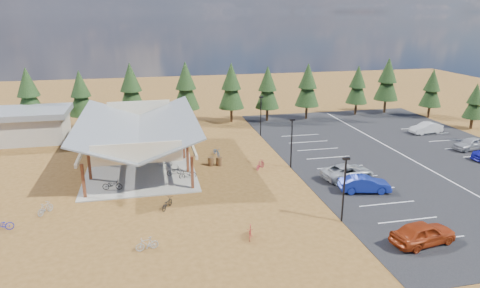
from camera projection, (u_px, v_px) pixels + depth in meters
The scene contains 42 objects.
ground at pixel (248, 179), 40.84m from camera, with size 140.00×140.00×0.00m, color brown.
asphalt_lot at pixel (404, 155), 47.39m from camera, with size 27.00×44.00×0.04m, color black.
concrete_pad at pixel (141, 162), 45.33m from camera, with size 10.60×18.60×0.10m, color gray.
bike_pavilion at pixel (138, 127), 44.21m from camera, with size 11.65×19.40×4.97m.
outbuilding at pixel (23, 125), 52.17m from camera, with size 11.00×7.00×3.90m.
lamp_post_0 at pixel (344, 185), 31.64m from camera, with size 0.50×0.25×5.14m.
lamp_post_1 at pixel (292, 140), 42.84m from camera, with size 0.50×0.25×5.14m.
lamp_post_2 at pixel (261, 113), 54.05m from camera, with size 0.50×0.25×5.14m.
trash_bin_0 at pixel (211, 161), 44.19m from camera, with size 0.60×0.60×0.90m, color #50351C.
trash_bin_1 at pixel (219, 161), 44.18m from camera, with size 0.60×0.60×0.90m, color #50351C.
pine_0 at pixel (28, 93), 55.17m from camera, with size 3.69×3.69×8.58m.
pine_1 at pixel (81, 93), 56.69m from camera, with size 3.44×3.44×8.00m.
pine_2 at pixel (131, 88), 58.01m from camera, with size 3.79×3.79×8.82m.
pine_3 at pixel (186, 86), 59.71m from camera, with size 3.76×3.76×8.76m.
pine_4 at pixel (231, 86), 60.37m from camera, with size 3.66×3.66×8.52m.
pine_5 at pixel (268, 88), 61.04m from camera, with size 3.44×3.44×8.01m.
pine_6 at pixel (308, 85), 62.23m from camera, with size 3.55×3.55×8.26m.
pine_7 at pixel (358, 85), 64.87m from camera, with size 3.27×3.27×7.62m.
pine_8 at pixel (387, 79), 66.07m from camera, with size 3.70×3.70×8.62m.
pine_12 at pixel (475, 101), 57.17m from camera, with size 2.68×2.68×6.24m.
pine_13 at pixel (432, 88), 63.13m from camera, with size 3.14×3.14×7.32m.
bike_0 at pixel (112, 185), 37.89m from camera, with size 0.61×1.76×0.92m, color black.
bike_1 at pixel (125, 159), 44.22m from camera, with size 0.53×1.86×1.12m, color #92959A.
bike_2 at pixel (110, 157), 45.26m from camera, with size 0.63×1.80×0.94m, color #161C92.
bike_3 at pixel (129, 137), 52.04m from camera, with size 0.52×1.83×1.10m, color maroon.
bike_4 at pixel (174, 171), 41.43m from camera, with size 0.54×1.55×0.81m, color black.
bike_5 at pixel (165, 162), 43.65m from camera, with size 0.43×1.51×0.91m, color #9DA0A5.
bike_6 at pixel (162, 150), 47.70m from camera, with size 0.55×1.57×0.83m, color #233A9A.
bike_7 at pixel (151, 141), 50.95m from camera, with size 0.43×1.51×0.91m, color #9C2010.
bike_9 at pixel (45, 208), 33.56m from camera, with size 0.45×1.59×0.96m, color gray.
bike_10 at pixel (0, 226), 30.83m from camera, with size 0.63×1.82×0.95m, color #121690.
bike_11 at pixel (250, 232), 29.93m from camera, with size 0.44×1.54×0.93m, color maroon.
bike_12 at pixel (167, 203), 34.46m from camera, with size 0.62×1.77×0.93m, color black.
bike_13 at pixel (147, 244), 28.45m from camera, with size 0.43×1.54×0.92m, color #989DA1.
bike_14 at pixel (216, 152), 47.39m from camera, with size 0.56×1.61×0.85m, color #285A9C.
bike_15 at pixel (260, 165), 43.16m from camera, with size 0.44×1.56×0.94m, color maroon.
bike_16 at pixel (188, 174), 40.72m from camera, with size 0.59×1.68×0.88m, color black.
car_0 at pixel (423, 233), 29.08m from camera, with size 1.89×4.69×1.60m, color #932F0F.
car_1 at pixel (365, 184), 37.52m from camera, with size 1.55×4.45×1.47m, color navy.
car_2 at pixel (347, 172), 40.46m from camera, with size 2.36×5.12×1.42m, color #94979B.
car_8 at pixel (470, 144), 49.08m from camera, with size 1.68×4.18×1.42m, color #939499.
car_9 at pixel (426, 128), 55.74m from camera, with size 1.51×4.34×1.43m, color silver.
Camera 1 is at (-8.79, -37.02, 15.23)m, focal length 32.00 mm.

